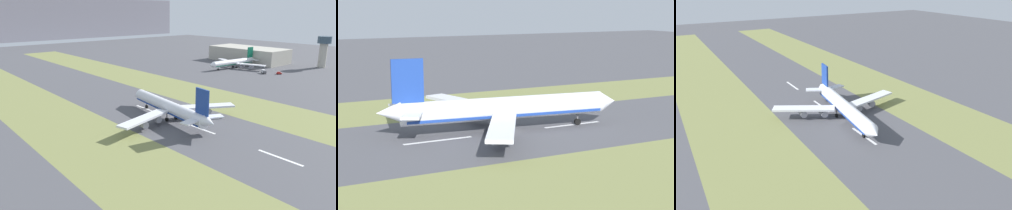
{
  "view_description": "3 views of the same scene",
  "coord_description": "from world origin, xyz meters",
  "views": [
    {
      "loc": [
        -101.48,
        -117.4,
        51.43
      ],
      "look_at": [
        -1.93,
        -1.64,
        7.0
      ],
      "focal_mm": 35.0,
      "sensor_mm": 36.0,
      "label": 1
    },
    {
      "loc": [
        128.23,
        -68.93,
        34.03
      ],
      "look_at": [
        -1.93,
        -1.64,
        7.0
      ],
      "focal_mm": 60.0,
      "sensor_mm": 36.0,
      "label": 2
    },
    {
      "loc": [
        70.67,
        121.47,
        63.26
      ],
      "look_at": [
        -1.93,
        -1.64,
        7.0
      ],
      "focal_mm": 35.0,
      "sensor_mm": 36.0,
      "label": 3
    }
  ],
  "objects": [
    {
      "name": "ground_plane",
      "position": [
        0.0,
        0.0,
        0.0
      ],
      "size": [
        800.0,
        800.0,
        0.0
      ],
      "primitive_type": "plane",
      "color": "#4C4C51"
    },
    {
      "name": "terminal_building",
      "position": [
        182.95,
        85.73,
        7.22
      ],
      "size": [
        36.0,
        77.26,
        14.44
      ],
      "primitive_type": "cube",
      "color": "#B2AD9E",
      "rests_on": "ground"
    },
    {
      "name": "centreline_dash_far",
      "position": [
        0.0,
        18.36,
        0.01
      ],
      "size": [
        1.2,
        18.0,
        0.01
      ],
      "primitive_type": "cube",
      "color": "silver",
      "rests_on": "ground"
    },
    {
      "name": "airplane_main_jet",
      "position": [
        -2.18,
        -3.53,
        6.02
      ],
      "size": [
        63.58,
        67.14,
        20.2
      ],
      "color": "silver",
      "rests_on": "ground"
    },
    {
      "name": "apron_car",
      "position": [
        143.29,
        25.81,
        1.0
      ],
      "size": [
        4.39,
        4.38,
        2.03
      ],
      "color": "#B2231E",
      "rests_on": "ground"
    },
    {
      "name": "grass_median_west",
      "position": [
        -45.0,
        0.0,
        0.0
      ],
      "size": [
        40.0,
        600.0,
        0.01
      ],
      "primitive_type": "cube",
      "color": "olive",
      "rests_on": "ground"
    },
    {
      "name": "grass_median_east",
      "position": [
        45.0,
        0.0,
        0.0
      ],
      "size": [
        40.0,
        600.0,
        0.01
      ],
      "primitive_type": "cube",
      "color": "olive",
      "rests_on": "ground"
    },
    {
      "name": "service_truck",
      "position": [
        136.72,
        36.12,
        1.67
      ],
      "size": [
        5.18,
        6.2,
        3.1
      ],
      "color": "#4C4C51",
      "rests_on": "ground"
    },
    {
      "name": "centreline_dash_mid",
      "position": [
        0.0,
        -21.64,
        0.01
      ],
      "size": [
        1.2,
        18.0,
        0.01
      ],
      "primitive_type": "cube",
      "color": "silver",
      "rests_on": "ground"
    },
    {
      "name": "airplane_parked_apron",
      "position": [
        139.62,
        69.56,
        5.29
      ],
      "size": [
        59.06,
        56.17,
        17.75
      ],
      "color": "white",
      "rests_on": "ground"
    },
    {
      "name": "centreline_dash_near",
      "position": [
        0.0,
        -61.64,
        0.01
      ],
      "size": [
        1.2,
        18.0,
        0.01
      ],
      "primitive_type": "cube",
      "color": "silver",
      "rests_on": "ground"
    },
    {
      "name": "control_tower",
      "position": [
        203.57,
        18.59,
        17.54
      ],
      "size": [
        12.0,
        12.0,
        28.45
      ],
      "color": "#B2AD9E",
      "rests_on": "ground"
    }
  ]
}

